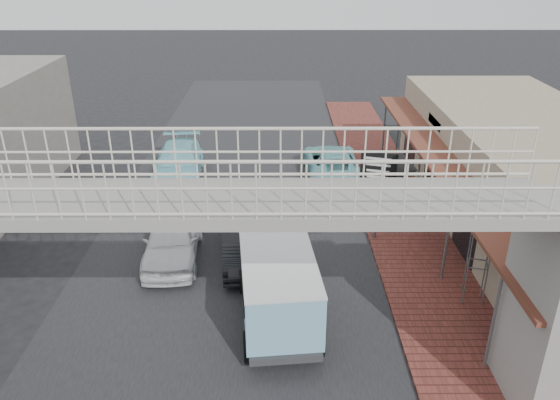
{
  "coord_description": "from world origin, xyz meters",
  "views": [
    {
      "loc": [
        1.7,
        -13.7,
        9.67
      ],
      "look_at": [
        1.76,
        3.31,
        1.8
      ],
      "focal_mm": 35.0,
      "sensor_mm": 36.0,
      "label": 1
    }
  ],
  "objects_px": {
    "dark_sedan": "(245,236)",
    "angkot_curb": "(332,163)",
    "angkot_far": "(178,163)",
    "street_clock": "(484,226)",
    "angkot_van": "(278,281)",
    "motorcycle_far": "(366,192)",
    "arrow_sign": "(404,170)",
    "white_hatchback": "(172,238)",
    "motorcycle_near": "(383,210)"
  },
  "relations": [
    {
      "from": "angkot_far",
      "to": "motorcycle_near",
      "type": "distance_m",
      "value": 9.72
    },
    {
      "from": "dark_sedan",
      "to": "motorcycle_near",
      "type": "xyz_separation_m",
      "value": [
        5.13,
        2.34,
        -0.14
      ]
    },
    {
      "from": "white_hatchback",
      "to": "street_clock",
      "type": "xyz_separation_m",
      "value": [
        9.38,
        -2.67,
        1.83
      ]
    },
    {
      "from": "white_hatchback",
      "to": "angkot_far",
      "type": "distance_m",
      "value": 7.14
    },
    {
      "from": "dark_sedan",
      "to": "angkot_van",
      "type": "height_order",
      "value": "angkot_van"
    },
    {
      "from": "arrow_sign",
      "to": "street_clock",
      "type": "bearing_deg",
      "value": -50.63
    },
    {
      "from": "white_hatchback",
      "to": "arrow_sign",
      "type": "xyz_separation_m",
      "value": [
        7.88,
        0.95,
        2.09
      ]
    },
    {
      "from": "dark_sedan",
      "to": "street_clock",
      "type": "height_order",
      "value": "street_clock"
    },
    {
      "from": "white_hatchback",
      "to": "angkot_far",
      "type": "height_order",
      "value": "angkot_far"
    },
    {
      "from": "angkot_van",
      "to": "angkot_curb",
      "type": "bearing_deg",
      "value": 71.35
    },
    {
      "from": "dark_sedan",
      "to": "angkot_far",
      "type": "bearing_deg",
      "value": 109.72
    },
    {
      "from": "angkot_curb",
      "to": "angkot_van",
      "type": "bearing_deg",
      "value": 75.31
    },
    {
      "from": "dark_sedan",
      "to": "arrow_sign",
      "type": "bearing_deg",
      "value": 2.32
    },
    {
      "from": "angkot_far",
      "to": "street_clock",
      "type": "relative_size",
      "value": 1.74
    },
    {
      "from": "white_hatchback",
      "to": "angkot_curb",
      "type": "distance_m",
      "value": 9.41
    },
    {
      "from": "street_clock",
      "to": "arrow_sign",
      "type": "height_order",
      "value": "arrow_sign"
    },
    {
      "from": "arrow_sign",
      "to": "angkot_far",
      "type": "bearing_deg",
      "value": 162.11
    },
    {
      "from": "white_hatchback",
      "to": "street_clock",
      "type": "distance_m",
      "value": 9.92
    },
    {
      "from": "street_clock",
      "to": "arrow_sign",
      "type": "bearing_deg",
      "value": 128.08
    },
    {
      "from": "angkot_curb",
      "to": "angkot_far",
      "type": "height_order",
      "value": "angkot_far"
    },
    {
      "from": "motorcycle_far",
      "to": "angkot_curb",
      "type": "bearing_deg",
      "value": 39.39
    },
    {
      "from": "dark_sedan",
      "to": "motorcycle_near",
      "type": "distance_m",
      "value": 5.64
    },
    {
      "from": "angkot_curb",
      "to": "motorcycle_near",
      "type": "relative_size",
      "value": 2.63
    },
    {
      "from": "angkot_van",
      "to": "arrow_sign",
      "type": "bearing_deg",
      "value": 41.06
    },
    {
      "from": "motorcycle_near",
      "to": "street_clock",
      "type": "distance_m",
      "value": 5.78
    },
    {
      "from": "angkot_van",
      "to": "arrow_sign",
      "type": "distance_m",
      "value": 6.43
    },
    {
      "from": "motorcycle_near",
      "to": "motorcycle_far",
      "type": "height_order",
      "value": "motorcycle_near"
    },
    {
      "from": "street_clock",
      "to": "motorcycle_near",
      "type": "bearing_deg",
      "value": 124.92
    },
    {
      "from": "dark_sedan",
      "to": "angkot_curb",
      "type": "bearing_deg",
      "value": 56.32
    },
    {
      "from": "angkot_curb",
      "to": "angkot_van",
      "type": "distance_m",
      "value": 11.08
    },
    {
      "from": "dark_sedan",
      "to": "angkot_far",
      "type": "distance_m",
      "value": 7.75
    },
    {
      "from": "motorcycle_far",
      "to": "arrow_sign",
      "type": "bearing_deg",
      "value": -149.07
    },
    {
      "from": "angkot_curb",
      "to": "angkot_van",
      "type": "relative_size",
      "value": 1.11
    },
    {
      "from": "angkot_van",
      "to": "street_clock",
      "type": "height_order",
      "value": "street_clock"
    },
    {
      "from": "white_hatchback",
      "to": "street_clock",
      "type": "relative_size",
      "value": 1.47
    },
    {
      "from": "dark_sedan",
      "to": "arrow_sign",
      "type": "xyz_separation_m",
      "value": [
        5.43,
        0.83,
        2.08
      ]
    },
    {
      "from": "angkot_van",
      "to": "motorcycle_near",
      "type": "height_order",
      "value": "angkot_van"
    },
    {
      "from": "angkot_curb",
      "to": "motorcycle_near",
      "type": "bearing_deg",
      "value": 105.96
    },
    {
      "from": "white_hatchback",
      "to": "motorcycle_near",
      "type": "relative_size",
      "value": 2.25
    },
    {
      "from": "white_hatchback",
      "to": "motorcycle_far",
      "type": "height_order",
      "value": "white_hatchback"
    },
    {
      "from": "angkot_far",
      "to": "motorcycle_near",
      "type": "xyz_separation_m",
      "value": [
        8.55,
        -4.62,
        -0.14
      ]
    },
    {
      "from": "angkot_curb",
      "to": "motorcycle_far",
      "type": "relative_size",
      "value": 3.36
    },
    {
      "from": "dark_sedan",
      "to": "street_clock",
      "type": "relative_size",
      "value": 1.53
    },
    {
      "from": "angkot_far",
      "to": "street_clock",
      "type": "height_order",
      "value": "street_clock"
    },
    {
      "from": "motorcycle_near",
      "to": "dark_sedan",
      "type": "bearing_deg",
      "value": 99.54
    },
    {
      "from": "angkot_curb",
      "to": "street_clock",
      "type": "relative_size",
      "value": 1.72
    },
    {
      "from": "angkot_far",
      "to": "motorcycle_near",
      "type": "bearing_deg",
      "value": -32.78
    },
    {
      "from": "angkot_van",
      "to": "arrow_sign",
      "type": "xyz_separation_m",
      "value": [
        4.3,
        4.55,
        1.45
      ]
    },
    {
      "from": "angkot_van",
      "to": "motorcycle_far",
      "type": "height_order",
      "value": "angkot_van"
    },
    {
      "from": "angkot_van",
      "to": "motorcycle_far",
      "type": "bearing_deg",
      "value": 59.61
    }
  ]
}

